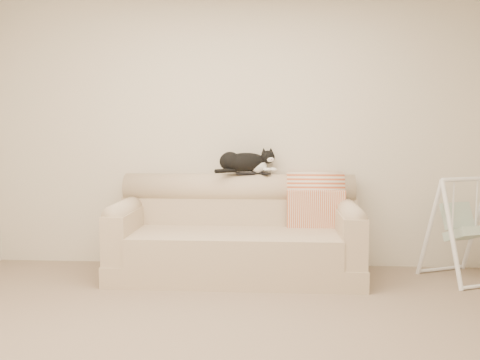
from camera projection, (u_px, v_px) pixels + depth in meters
The scene contains 8 objects.
ground_plane at pixel (232, 346), 3.25m from camera, with size 5.00×5.00×0.00m, color #79644F.
room_shell at pixel (231, 93), 3.11m from camera, with size 5.04×4.04×2.60m.
sofa at pixel (237, 236), 4.83m from camera, with size 2.20×0.93×0.90m.
remote_a at pixel (246, 173), 4.99m from camera, with size 0.19×0.09×0.03m.
remote_b at pixel (263, 173), 4.99m from camera, with size 0.15×0.16×0.02m.
tuxedo_cat at pixel (246, 162), 4.99m from camera, with size 0.58×0.40×0.24m.
throw_blanket at pixel (315, 193), 4.97m from camera, with size 0.53×0.38×0.58m.
baby_swing at pixel (463, 228), 4.68m from camera, with size 0.74×0.76×0.91m.
Camera 1 is at (0.26, -3.13, 1.32)m, focal length 40.00 mm.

